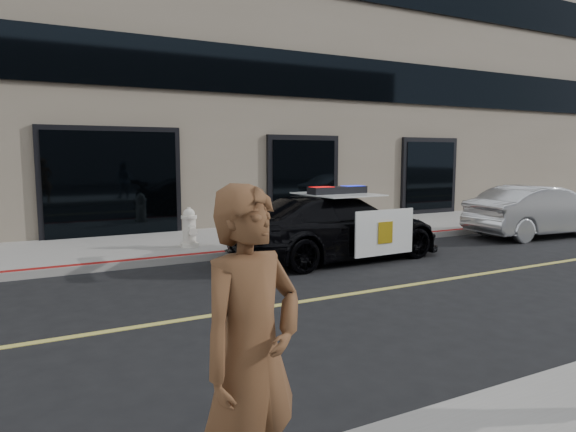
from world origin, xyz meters
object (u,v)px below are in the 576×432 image
police_car (337,227)px  fire_hydrant (189,228)px  silver_sedan (540,211)px  pedestrian_a (252,357)px

police_car → fire_hydrant: 3.24m
silver_sedan → pedestrian_a: size_ratio=2.26×
police_car → pedestrian_a: (-4.80, -6.43, 0.40)m
silver_sedan → pedestrian_a: bearing=124.4°
fire_hydrant → pedestrian_a: bearing=-104.9°
silver_sedan → pedestrian_a: (-11.20, -6.38, 0.41)m
silver_sedan → pedestrian_a: pedestrian_a is taller
police_car → fire_hydrant: size_ratio=5.44×
fire_hydrant → pedestrian_a: 8.73m
silver_sedan → pedestrian_a: 12.89m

